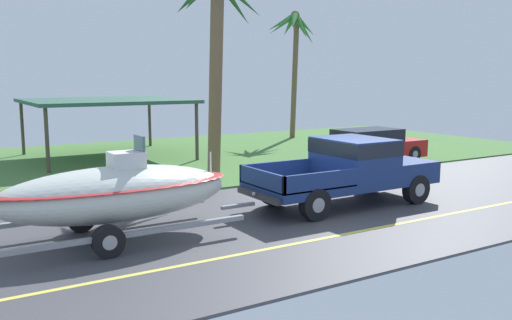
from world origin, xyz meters
TOP-DOWN VIEW (x-y plane):
  - ground at (0.00, 8.38)m, footprint 36.00×22.00m
  - pickup_truck_towing at (1.41, 0.42)m, footprint 5.54×2.13m
  - boat_on_trailer at (-5.21, 0.42)m, footprint 6.22×2.33m
  - parked_sedan_near at (6.91, 5.61)m, footprint 4.67×1.81m
  - carport_awning at (-1.87, 12.35)m, footprint 6.38×5.92m
  - palm_tree_near_left at (-0.13, 5.66)m, footprint 2.94×3.28m
  - palm_tree_near_right at (9.27, 14.33)m, footprint 3.31×2.82m

SIDE VIEW (x-z plane):
  - ground at x=0.00m, z-range -0.07..0.04m
  - parked_sedan_near at x=6.91m, z-range -0.02..1.36m
  - pickup_truck_towing at x=1.41m, z-range 0.11..1.92m
  - boat_on_trailer at x=-5.21m, z-range -0.09..2.14m
  - carport_awning at x=-1.87m, z-range 1.15..3.68m
  - palm_tree_near_left at x=-0.13m, z-range 1.56..8.66m
  - palm_tree_near_right at x=9.27m, z-range 2.07..9.11m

